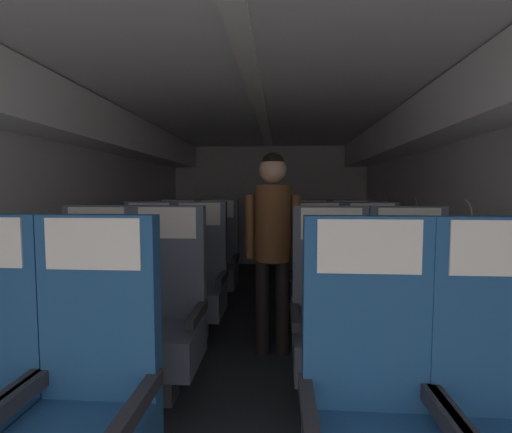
% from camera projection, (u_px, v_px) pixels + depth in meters
% --- Properties ---
extents(ground, '(3.63, 7.04, 0.02)m').
position_uv_depth(ground, '(256.00, 344.00, 3.06)').
color(ground, '#23282D').
extents(fuselage_shell, '(3.51, 6.69, 2.14)m').
position_uv_depth(fuselage_shell, '(258.00, 161.00, 3.20)').
color(fuselage_shell, silver).
rests_on(fuselage_shell, ground).
extents(seat_a_left_aisle, '(0.50, 0.46, 1.20)m').
position_uv_depth(seat_a_left_aisle, '(86.00, 405.00, 1.33)').
color(seat_a_left_aisle, '#38383D').
rests_on(seat_a_left_aisle, ground).
extents(seat_a_right_aisle, '(0.50, 0.46, 1.20)m').
position_uv_depth(seat_a_right_aisle, '(511.00, 424.00, 1.22)').
color(seat_a_right_aisle, '#38383D').
rests_on(seat_a_right_aisle, ground).
extents(seat_a_right_window, '(0.50, 0.46, 1.20)m').
position_uv_depth(seat_a_right_window, '(371.00, 417.00, 1.26)').
color(seat_a_right_window, '#38383D').
rests_on(seat_a_right_window, ground).
extents(seat_b_left_window, '(0.50, 0.46, 1.20)m').
position_uv_depth(seat_b_left_window, '(93.00, 316.00, 2.28)').
color(seat_b_left_window, '#38383D').
rests_on(seat_b_left_window, ground).
extents(seat_b_left_aisle, '(0.50, 0.46, 1.20)m').
position_uv_depth(seat_b_left_aisle, '(165.00, 318.00, 2.25)').
color(seat_b_left_aisle, '#38383D').
rests_on(seat_b_left_aisle, ground).
extents(seat_b_right_aisle, '(0.50, 0.46, 1.20)m').
position_uv_depth(seat_b_right_aisle, '(411.00, 323.00, 2.16)').
color(seat_b_right_aisle, '#38383D').
rests_on(seat_b_right_aisle, ground).
extents(seat_b_right_window, '(0.50, 0.46, 1.20)m').
position_uv_depth(seat_b_right_window, '(332.00, 322.00, 2.18)').
color(seat_b_right_window, '#38383D').
rests_on(seat_b_right_window, ground).
extents(seat_c_left_window, '(0.50, 0.46, 1.20)m').
position_uv_depth(seat_c_left_window, '(147.00, 280.00, 3.20)').
color(seat_c_left_window, '#38383D').
rests_on(seat_c_left_window, ground).
extents(seat_c_left_aisle, '(0.50, 0.46, 1.20)m').
position_uv_depth(seat_c_left_aisle, '(198.00, 282.00, 3.15)').
color(seat_c_left_aisle, '#38383D').
rests_on(seat_c_left_aisle, ground).
extents(seat_c_right_aisle, '(0.50, 0.46, 1.20)m').
position_uv_depth(seat_c_right_aisle, '(373.00, 285.00, 3.04)').
color(seat_c_right_aisle, '#38383D').
rests_on(seat_c_right_aisle, ground).
extents(seat_c_right_window, '(0.50, 0.46, 1.20)m').
position_uv_depth(seat_c_right_window, '(317.00, 283.00, 3.10)').
color(seat_c_right_window, '#38383D').
rests_on(seat_c_right_window, ground).
extents(seat_d_left_window, '(0.50, 0.46, 1.20)m').
position_uv_depth(seat_d_left_window, '(177.00, 261.00, 4.10)').
color(seat_d_left_window, '#38383D').
rests_on(seat_d_left_window, ground).
extents(seat_d_left_aisle, '(0.50, 0.46, 1.20)m').
position_uv_depth(seat_d_left_aisle, '(216.00, 261.00, 4.07)').
color(seat_d_left_aisle, '#38383D').
rests_on(seat_d_left_aisle, ground).
extents(seat_d_right_aisle, '(0.50, 0.46, 1.20)m').
position_uv_depth(seat_d_right_aisle, '(350.00, 263.00, 3.98)').
color(seat_d_right_aisle, '#38383D').
rests_on(seat_d_right_aisle, ground).
extents(seat_d_right_window, '(0.50, 0.46, 1.20)m').
position_uv_depth(seat_d_right_window, '(309.00, 263.00, 4.00)').
color(seat_d_right_window, '#38383D').
rests_on(seat_d_right_window, ground).
extents(flight_attendant, '(0.43, 0.28, 1.59)m').
position_uv_depth(flight_attendant, '(273.00, 231.00, 2.80)').
color(flight_attendant, black).
rests_on(flight_attendant, ground).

